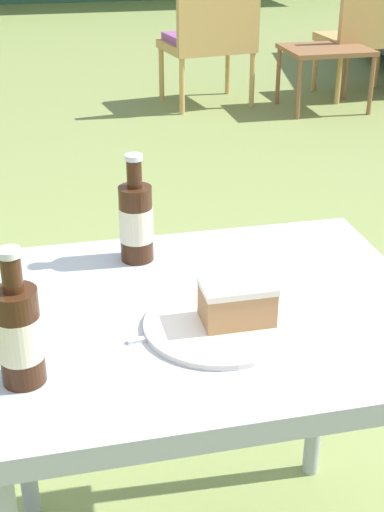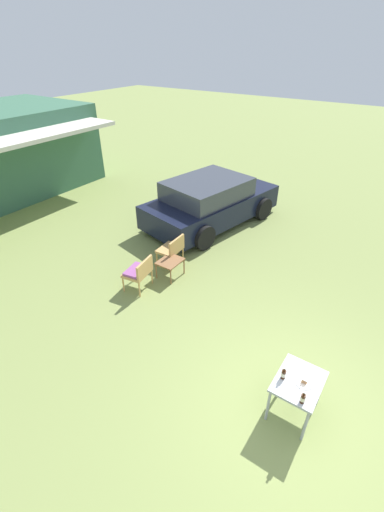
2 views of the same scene
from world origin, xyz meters
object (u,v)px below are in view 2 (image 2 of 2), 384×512
(garden_side_table, at_px, (170,262))
(patio_table, at_px, (298,384))
(cola_bottle_far, at_px, (303,398))
(cake_on_plate, at_px, (305,381))
(cola_bottle_near, at_px, (283,374))
(parked_car, at_px, (210,202))
(wicker_chair_cushioned, at_px, (139,271))
(wicker_chair_plain, at_px, (172,248))

(garden_side_table, xyz_separation_m, patio_table, (-1.72, -3.59, 0.23))
(patio_table, height_order, cola_bottle_far, cola_bottle_far)
(cake_on_plate, xyz_separation_m, cola_bottle_near, (-0.11, 0.28, 0.06))
(parked_car, bearing_deg, wicker_chair_cushioned, -161.62)
(wicker_chair_cushioned, bearing_deg, wicker_chair_plain, 169.94)
(cola_bottle_near, bearing_deg, wicker_chair_cushioned, 73.90)
(wicker_chair_cushioned, bearing_deg, cake_on_plate, 67.35)
(garden_side_table, bearing_deg, patio_table, -115.57)
(patio_table, bearing_deg, cola_bottle_far, -154.87)
(wicker_chair_cushioned, xyz_separation_m, cola_bottle_near, (-1.06, -3.66, 0.31))
(patio_table, xyz_separation_m, cake_on_plate, (0.02, -0.07, 0.11))
(wicker_chair_cushioned, bearing_deg, cola_bottle_far, 63.29)
(wicker_chair_plain, xyz_separation_m, garden_side_table, (-0.42, -0.25, -0.08))
(wicker_chair_plain, xyz_separation_m, cola_bottle_far, (-2.44, -3.99, 0.31))
(parked_car, height_order, cola_bottle_far, parked_car)
(garden_side_table, relative_size, cola_bottle_near, 2.67)
(cake_on_plate, bearing_deg, cola_bottle_near, 111.01)
(wicker_chair_plain, distance_m, patio_table, 4.40)
(parked_car, height_order, wicker_chair_plain, parked_car)
(parked_car, bearing_deg, cola_bottle_near, -127.18)
(wicker_chair_plain, height_order, cola_bottle_near, cola_bottle_near)
(garden_side_table, height_order, patio_table, patio_table)
(wicker_chair_plain, relative_size, cola_bottle_far, 3.60)
(patio_table, distance_m, cola_bottle_far, 0.37)
(garden_side_table, relative_size, patio_table, 0.73)
(garden_side_table, height_order, cake_on_plate, cake_on_plate)
(garden_side_table, distance_m, cola_bottle_far, 4.27)
(patio_table, bearing_deg, parked_car, 43.03)
(cola_bottle_near, distance_m, cola_bottle_far, 0.41)
(cola_bottle_far, bearing_deg, wicker_chair_cushioned, 72.36)
(parked_car, height_order, cola_bottle_near, parked_car)
(parked_car, relative_size, patio_table, 5.69)
(patio_table, height_order, cola_bottle_near, cola_bottle_near)
(cola_bottle_far, bearing_deg, cake_on_plate, 13.19)
(garden_side_table, distance_m, patio_table, 3.99)
(parked_car, relative_size, wicker_chair_cushioned, 5.81)
(cake_on_plate, distance_m, cola_bottle_near, 0.30)
(patio_table, bearing_deg, cola_bottle_near, 111.85)
(wicker_chair_plain, height_order, garden_side_table, wicker_chair_plain)
(wicker_chair_cushioned, xyz_separation_m, garden_side_table, (0.75, -0.27, -0.08))
(wicker_chair_cushioned, bearing_deg, cola_bottle_near, 64.83)
(wicker_chair_cushioned, distance_m, cola_bottle_far, 4.22)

